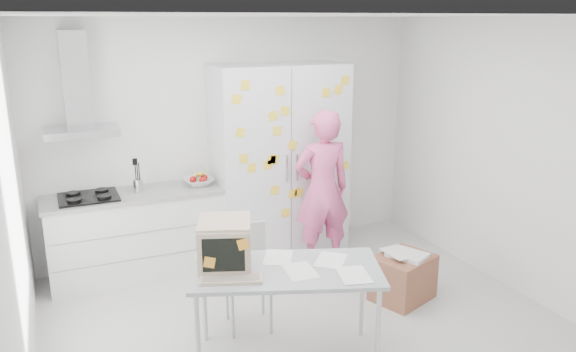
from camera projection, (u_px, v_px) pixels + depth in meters
name	position (u px, v px, depth m)	size (l,w,h in m)	color
floor	(306.00, 326.00, 5.09)	(4.50, 4.00, 0.02)	silver
walls	(275.00, 163.00, 5.36)	(4.52, 4.01, 2.70)	white
ceiling	(309.00, 16.00, 4.36)	(4.50, 4.00, 0.02)	white
counter_run	(137.00, 233.00, 6.00)	(1.84, 0.63, 1.28)	white
range_hood	(77.00, 94.00, 5.54)	(0.70, 0.48, 1.01)	silver
tall_cabinet	(280.00, 161.00, 6.44)	(1.50, 0.68, 2.20)	silver
person	(322.00, 190.00, 6.09)	(0.64, 0.42, 1.76)	#E65993
desk	(247.00, 256.00, 4.38)	(1.64, 1.20, 1.18)	#A9B1B4
chair	(246.00, 269.00, 5.00)	(0.48, 0.48, 0.92)	#B4B3B1
cardboard_box	(403.00, 277.00, 5.51)	(0.68, 0.62, 0.49)	#90573E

